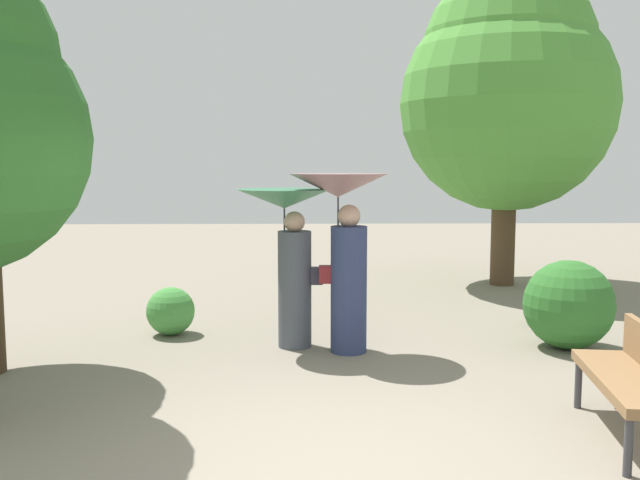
{
  "coord_description": "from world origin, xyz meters",
  "views": [
    {
      "loc": [
        -0.2,
        -4.54,
        2.1
      ],
      "look_at": [
        0.0,
        3.8,
        1.19
      ],
      "focal_mm": 38.8,
      "sensor_mm": 36.0,
      "label": 1
    }
  ],
  "objects": [
    {
      "name": "bush_behind_bench",
      "position": [
        2.97,
        4.25,
        0.28
      ],
      "size": [
        0.57,
        0.57,
        0.57
      ],
      "primitive_type": "sphere",
      "color": "#387F33",
      "rests_on": "ground"
    },
    {
      "name": "tree_near_right",
      "position": [
        3.29,
        7.39,
        3.4
      ],
      "size": [
        3.68,
        3.68,
        5.44
      ],
      "color": "#4C3823",
      "rests_on": "ground"
    },
    {
      "name": "bush_path_left",
      "position": [
        -1.85,
        3.89,
        0.3
      ],
      "size": [
        0.59,
        0.59,
        0.59
      ],
      "primitive_type": "sphere",
      "color": "#428C3D",
      "rests_on": "ground"
    },
    {
      "name": "person_left",
      "position": [
        -0.36,
        3.31,
        1.26
      ],
      "size": [
        1.09,
        1.09,
        1.82
      ],
      "rotation": [
        0.0,
        0.0,
        1.49
      ],
      "color": "#474C56",
      "rests_on": "ground"
    },
    {
      "name": "park_bench",
      "position": [
        2.33,
        0.51,
        0.51
      ],
      "size": [
        0.7,
        1.55,
        0.83
      ],
      "rotation": [
        0.0,
        0.0,
        -1.71
      ],
      "color": "#38383D",
      "rests_on": "ground"
    },
    {
      "name": "ground_plane",
      "position": [
        0.0,
        0.0,
        0.0
      ],
      "size": [
        40.0,
        40.0,
        0.0
      ],
      "primitive_type": "plane",
      "color": "gray"
    },
    {
      "name": "bush_path_right",
      "position": [
        2.83,
        3.14,
        0.51
      ],
      "size": [
        1.02,
        1.02,
        1.02
      ],
      "primitive_type": "sphere",
      "color": "#2D6B28",
      "rests_on": "ground"
    },
    {
      "name": "person_right",
      "position": [
        0.24,
        3.07,
        1.38
      ],
      "size": [
        1.1,
        1.1,
        2.0
      ],
      "rotation": [
        0.0,
        0.0,
        1.49
      ],
      "color": "navy",
      "rests_on": "ground"
    }
  ]
}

